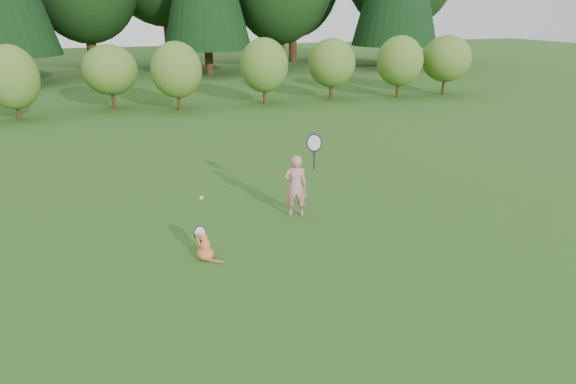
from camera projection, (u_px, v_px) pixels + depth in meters
name	position (u px, v px, depth m)	size (l,w,h in m)	color
ground	(292.00, 249.00, 7.97)	(100.00, 100.00, 0.00)	#244E16
shrub_row	(184.00, 72.00, 18.98)	(28.00, 3.00, 2.80)	#537223
child	(296.00, 184.00, 9.05)	(0.71, 0.47, 1.80)	#CE7B83
cat	(205.00, 246.00, 7.59)	(0.44, 0.61, 0.60)	#D35928
tennis_ball	(201.00, 198.00, 8.60)	(0.07, 0.07, 0.07)	#D5E61B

